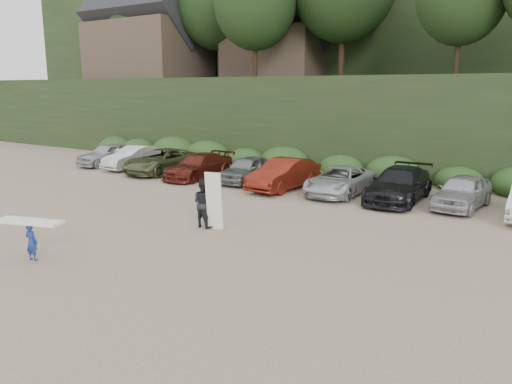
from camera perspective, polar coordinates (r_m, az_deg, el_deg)
The scene contains 5 objects.
ground at distance 17.10m, azimuth -3.91°, elevation -6.22°, with size 120.00×120.00×0.00m, color tan.
hillside_backdrop at distance 50.26m, azimuth 22.39°, elevation 17.77°, with size 90.00×41.50×28.00m.
parked_cars at distance 25.72m, azimuth 7.71°, elevation 1.59°, with size 33.89×5.98×1.63m.
child_surfer at distance 16.98m, azimuth -24.36°, elevation -4.30°, with size 2.24×1.25×1.30m.
adult_surfer at distance 19.22m, azimuth -5.89°, elevation -1.26°, with size 1.39×0.81×2.22m.
Camera 1 is at (9.83, -12.96, 5.30)m, focal length 35.00 mm.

